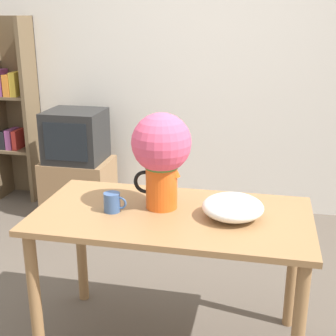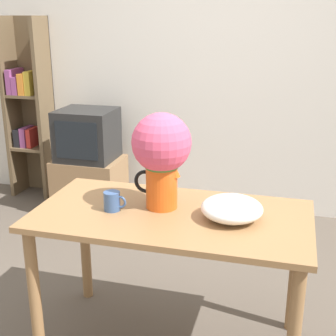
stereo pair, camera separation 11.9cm
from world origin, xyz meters
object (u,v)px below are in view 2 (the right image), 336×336
Objects in this scene: coffee_mug at (112,201)px; tv_set at (87,135)px; white_bowl at (232,208)px; flower_vase at (161,152)px.

tv_set is (-0.86, 1.57, -0.10)m from coffee_mug.
coffee_mug is at bearing -175.12° from white_bowl.
tv_set reaches higher than white_bowl.
flower_vase is 1.03× the size of tv_set.
coffee_mug is 1.79m from tv_set.
tv_set is (-1.08, 1.47, -0.34)m from flower_vase.
flower_vase is at bearing -53.54° from tv_set.
coffee_mug is 0.25× the size of tv_set.
tv_set is (-1.45, 1.52, -0.10)m from white_bowl.
tv_set is at bearing 126.46° from flower_vase.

